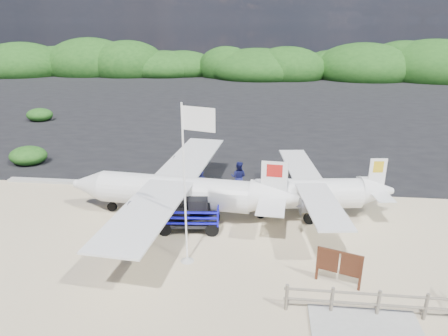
% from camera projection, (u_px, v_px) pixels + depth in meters
% --- Properties ---
extents(ground, '(160.00, 160.00, 0.00)m').
position_uv_depth(ground, '(217.00, 232.00, 18.59)').
color(ground, beige).
extents(asphalt_apron, '(90.00, 50.00, 0.04)m').
position_uv_depth(asphalt_apron, '(249.00, 105.00, 46.56)').
color(asphalt_apron, '#B2B2B2').
rests_on(asphalt_apron, ground).
extents(lagoon, '(9.00, 7.00, 0.40)m').
position_uv_depth(lagoon, '(50.00, 209.00, 20.90)').
color(lagoon, '#B2B2B2').
rests_on(lagoon, ground).
extents(vegetation_band, '(124.00, 8.00, 4.40)m').
position_uv_depth(vegetation_band, '(256.00, 77.00, 69.87)').
color(vegetation_band, '#B2B2B2').
rests_on(vegetation_band, ground).
extents(fence, '(6.40, 2.00, 1.10)m').
position_uv_depth(fence, '(376.00, 316.00, 13.33)').
color(fence, '#B2B2B2').
rests_on(fence, ground).
extents(baggage_cart, '(3.15, 1.98, 1.51)m').
position_uv_depth(baggage_cart, '(190.00, 229.00, 18.88)').
color(baggage_cart, '#0F0ED6').
rests_on(baggage_cart, ground).
extents(flagpole, '(1.41, 0.90, 6.55)m').
position_uv_depth(flagpole, '(187.00, 261.00, 16.38)').
color(flagpole, white).
rests_on(flagpole, ground).
extents(signboard, '(1.72, 0.74, 1.46)m').
position_uv_depth(signboard, '(337.00, 284.00, 14.92)').
color(signboard, '#512817').
rests_on(signboard, ground).
extents(crew_a, '(0.66, 0.53, 1.58)m').
position_uv_depth(crew_a, '(202.00, 184.00, 22.08)').
color(crew_a, navy).
rests_on(crew_a, ground).
extents(crew_b, '(1.00, 0.84, 1.85)m').
position_uv_depth(crew_b, '(239.00, 177.00, 22.64)').
color(crew_b, navy).
rests_on(crew_b, ground).
extents(aircraft_large, '(15.00, 15.00, 4.16)m').
position_uv_depth(aircraft_large, '(380.00, 114.00, 42.25)').
color(aircraft_large, '#B2B2B2').
rests_on(aircraft_large, ground).
extents(aircraft_small, '(9.15, 9.15, 2.95)m').
position_uv_depth(aircraft_small, '(148.00, 95.00, 52.74)').
color(aircraft_small, '#B2B2B2').
rests_on(aircraft_small, ground).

